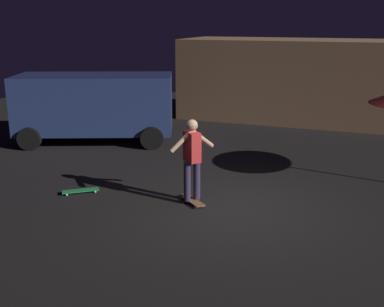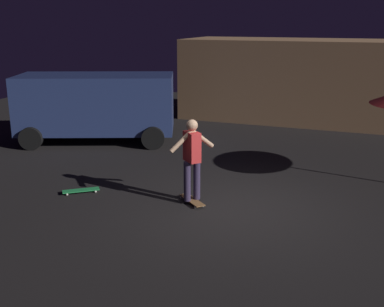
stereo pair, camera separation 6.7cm
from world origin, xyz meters
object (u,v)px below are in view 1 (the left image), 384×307
object	(u,v)px
parked_van	(95,104)
skateboard_spare	(81,191)
skater	(192,154)
skateboard_ridden	(192,200)

from	to	relation	value
parked_van	skateboard_spare	size ratio (longest dim) A/B	6.75
skater	skateboard_spare	bearing A→B (deg)	-172.58
skater	parked_van	bearing A→B (deg)	140.36
skateboard_ridden	parked_van	bearing A→B (deg)	140.36
skateboard_spare	parked_van	bearing A→B (deg)	117.14
skateboard_ridden	skater	world-z (taller)	skater
parked_van	skateboard_ridden	xyz separation A→B (m)	(4.55, -3.77, -1.11)
parked_van	skater	distance (m)	5.90
skateboard_ridden	skater	bearing A→B (deg)	-90.00
parked_van	skateboard_ridden	size ratio (longest dim) A/B	6.93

